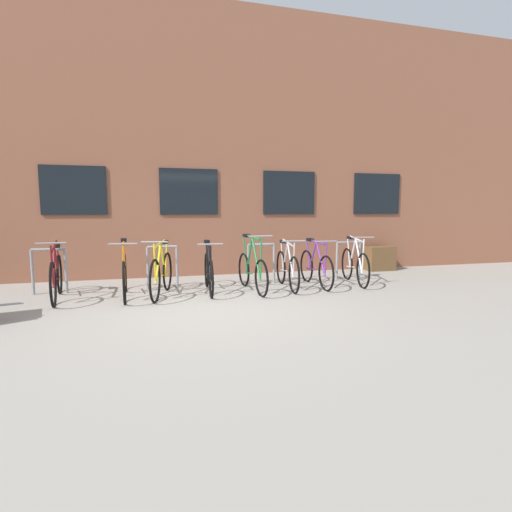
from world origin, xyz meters
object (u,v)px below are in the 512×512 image
(bicycle_silver, at_px, (287,269))
(bicycle_maroon, at_px, (56,277))
(bicycle_white, at_px, (355,265))
(bicycle_orange, at_px, (125,275))
(planter_box, at_px, (379,258))
(bicycle_purple, at_px, (316,267))
(bicycle_yellow, at_px, (162,273))
(bicycle_green, at_px, (252,270))
(bicycle_black, at_px, (209,272))

(bicycle_silver, height_order, bicycle_maroon, bicycle_maroon)
(bicycle_maroon, distance_m, bicycle_white, 5.66)
(bicycle_orange, bearing_deg, planter_box, 14.37)
(bicycle_silver, xyz_separation_m, bicycle_purple, (0.63, 0.05, -0.00))
(bicycle_orange, relative_size, bicycle_yellow, 1.03)
(bicycle_white, height_order, bicycle_purple, bicycle_white)
(bicycle_green, height_order, planter_box, bicycle_green)
(bicycle_white, xyz_separation_m, planter_box, (1.52, 1.45, -0.09))
(bicycle_orange, bearing_deg, bicycle_white, 1.31)
(bicycle_orange, height_order, bicycle_black, bicycle_orange)
(bicycle_white, bearing_deg, bicycle_maroon, -179.94)
(bicycle_green, bearing_deg, bicycle_silver, 6.34)
(bicycle_white, distance_m, bicycle_black, 3.06)
(bicycle_maroon, bearing_deg, bicycle_silver, -1.06)
(bicycle_maroon, relative_size, bicycle_green, 1.03)
(bicycle_silver, bearing_deg, bicycle_purple, 4.83)
(bicycle_orange, distance_m, bicycle_maroon, 1.12)
(bicycle_silver, height_order, bicycle_black, bicycle_silver)
(bicycle_maroon, relative_size, planter_box, 2.59)
(bicycle_black, xyz_separation_m, bicycle_purple, (2.17, 0.02, -0.00))
(bicycle_silver, relative_size, bicycle_green, 0.98)
(planter_box, bearing_deg, bicycle_black, -161.88)
(bicycle_yellow, bearing_deg, bicycle_black, 6.57)
(bicycle_silver, xyz_separation_m, bicycle_white, (1.52, 0.08, 0.01))
(bicycle_green, height_order, bicycle_purple, bicycle_green)
(bicycle_silver, xyz_separation_m, bicycle_maroon, (-4.14, 0.08, 0.01))
(bicycle_white, xyz_separation_m, bicycle_black, (-3.06, -0.05, -0.01))
(planter_box, bearing_deg, bicycle_white, -136.28)
(bicycle_orange, distance_m, bicycle_yellow, 0.63)
(bicycle_white, height_order, bicycle_green, bicycle_green)
(bicycle_orange, bearing_deg, bicycle_green, -1.50)
(bicycle_maroon, bearing_deg, planter_box, 11.46)
(bicycle_orange, bearing_deg, bicycle_silver, 0.40)
(bicycle_silver, xyz_separation_m, bicycle_yellow, (-2.40, -0.06, 0.02))
(bicycle_green, xyz_separation_m, bicycle_yellow, (-1.66, 0.02, 0.01))
(bicycle_orange, distance_m, bicycle_purple, 3.66)
(bicycle_white, distance_m, bicycle_purple, 0.89)
(bicycle_orange, distance_m, bicycle_white, 4.55)
(bicycle_purple, bearing_deg, bicycle_green, -174.36)
(bicycle_silver, distance_m, bicycle_white, 1.52)
(bicycle_black, height_order, bicycle_yellow, bicycle_yellow)
(bicycle_orange, height_order, bicycle_silver, bicycle_orange)
(bicycle_maroon, bearing_deg, bicycle_orange, -5.03)
(bicycle_silver, relative_size, planter_box, 2.46)
(bicycle_purple, distance_m, planter_box, 2.82)
(bicycle_orange, relative_size, bicycle_black, 1.04)
(bicycle_silver, bearing_deg, bicycle_black, 178.67)
(bicycle_maroon, xyz_separation_m, bicycle_black, (2.60, -0.04, -0.02))
(bicycle_orange, xyz_separation_m, bicycle_yellow, (0.63, -0.04, 0.00))
(bicycle_orange, xyz_separation_m, bicycle_purple, (3.66, 0.07, -0.02))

